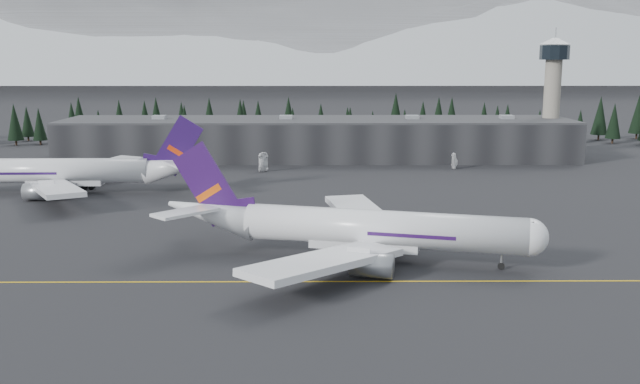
{
  "coord_description": "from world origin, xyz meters",
  "views": [
    {
      "loc": [
        -0.92,
        -100.54,
        31.96
      ],
      "look_at": [
        0.0,
        20.0,
        9.0
      ],
      "focal_mm": 40.0,
      "sensor_mm": 36.0,
      "label": 1
    }
  ],
  "objects_px": {
    "gse_vehicle_a": "(263,169)",
    "jet_parked": "(76,171)",
    "terminal": "(317,139)",
    "gse_vehicle_b": "(455,166)",
    "jet_main": "(349,228)",
    "control_tower": "(553,84)"
  },
  "relations": [
    {
      "from": "gse_vehicle_a",
      "to": "jet_parked",
      "type": "bearing_deg",
      "value": -170.28
    },
    {
      "from": "jet_parked",
      "to": "gse_vehicle_a",
      "type": "xyz_separation_m",
      "value": [
        42.04,
        31.36,
        -4.45
      ]
    },
    {
      "from": "terminal",
      "to": "gse_vehicle_a",
      "type": "relative_size",
      "value": 28.57
    },
    {
      "from": "jet_parked",
      "to": "gse_vehicle_b",
      "type": "xyz_separation_m",
      "value": [
        97.08,
        35.98,
        -4.42
      ]
    },
    {
      "from": "gse_vehicle_a",
      "to": "gse_vehicle_b",
      "type": "xyz_separation_m",
      "value": [
        55.03,
        4.62,
        0.03
      ]
    },
    {
      "from": "terminal",
      "to": "gse_vehicle_a",
      "type": "height_order",
      "value": "terminal"
    },
    {
      "from": "terminal",
      "to": "jet_main",
      "type": "xyz_separation_m",
      "value": [
        4.52,
        -115.14,
        -1.14
      ]
    },
    {
      "from": "gse_vehicle_b",
      "to": "gse_vehicle_a",
      "type": "bearing_deg",
      "value": -92.19
    },
    {
      "from": "control_tower",
      "to": "jet_main",
      "type": "xyz_separation_m",
      "value": [
        -70.48,
        -118.14,
        -18.25
      ]
    },
    {
      "from": "terminal",
      "to": "jet_parked",
      "type": "distance_m",
      "value": 81.97
    },
    {
      "from": "gse_vehicle_b",
      "to": "jet_main",
      "type": "bearing_deg",
      "value": -27.68
    },
    {
      "from": "jet_main",
      "to": "jet_parked",
      "type": "height_order",
      "value": "jet_parked"
    },
    {
      "from": "control_tower",
      "to": "jet_main",
      "type": "bearing_deg",
      "value": -120.82
    },
    {
      "from": "jet_main",
      "to": "gse_vehicle_b",
      "type": "xyz_separation_m",
      "value": [
        35.02,
        92.75,
        -4.35
      ]
    },
    {
      "from": "terminal",
      "to": "jet_parked",
      "type": "xyz_separation_m",
      "value": [
        -57.54,
        -58.38,
        -1.08
      ]
    },
    {
      "from": "terminal",
      "to": "gse_vehicle_b",
      "type": "height_order",
      "value": "terminal"
    },
    {
      "from": "terminal",
      "to": "jet_main",
      "type": "height_order",
      "value": "jet_main"
    },
    {
      "from": "jet_main",
      "to": "gse_vehicle_a",
      "type": "relative_size",
      "value": 10.89
    },
    {
      "from": "terminal",
      "to": "gse_vehicle_a",
      "type": "bearing_deg",
      "value": -119.84
    },
    {
      "from": "control_tower",
      "to": "jet_parked",
      "type": "xyz_separation_m",
      "value": [
        -132.54,
        -61.38,
        -18.18
      ]
    },
    {
      "from": "control_tower",
      "to": "gse_vehicle_a",
      "type": "bearing_deg",
      "value": -161.65
    },
    {
      "from": "terminal",
      "to": "gse_vehicle_b",
      "type": "distance_m",
      "value": 45.77
    }
  ]
}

